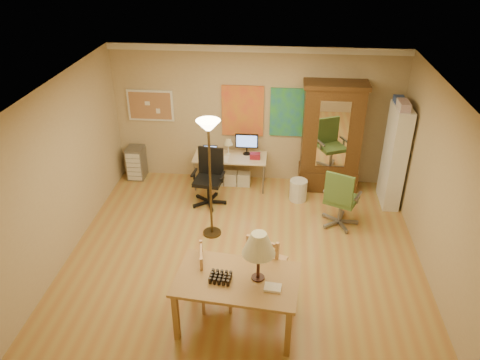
# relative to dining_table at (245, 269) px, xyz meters

# --- Properties ---
(floor) EXTENTS (5.50, 5.50, 0.00)m
(floor) POSITION_rel_dining_table_xyz_m (-0.13, 1.51, -0.91)
(floor) COLOR #AD763D
(floor) RESTS_ON ground
(crown_molding) EXTENTS (5.50, 0.08, 0.12)m
(crown_molding) POSITION_rel_dining_table_xyz_m (-0.13, 3.97, 1.73)
(crown_molding) COLOR white
(crown_molding) RESTS_ON floor
(corkboard) EXTENTS (0.90, 0.04, 0.62)m
(corkboard) POSITION_rel_dining_table_xyz_m (-2.18, 3.98, 0.59)
(corkboard) COLOR tan
(corkboard) RESTS_ON floor
(art_panel_left) EXTENTS (0.80, 0.04, 1.00)m
(art_panel_left) POSITION_rel_dining_table_xyz_m (-0.38, 3.98, 0.54)
(art_panel_left) COLOR gold
(art_panel_left) RESTS_ON floor
(art_panel_right) EXTENTS (0.75, 0.04, 0.95)m
(art_panel_right) POSITION_rel_dining_table_xyz_m (0.52, 3.98, 0.54)
(art_panel_right) COLOR teal
(art_panel_right) RESTS_ON floor
(dining_table) EXTENTS (1.61, 1.06, 1.44)m
(dining_table) POSITION_rel_dining_table_xyz_m (0.00, 0.00, 0.00)
(dining_table) COLOR brown
(dining_table) RESTS_ON floor
(ladder_chair_back) EXTENTS (0.59, 0.58, 1.02)m
(ladder_chair_back) POSITION_rel_dining_table_xyz_m (0.24, 0.64, -0.43)
(ladder_chair_back) COLOR #B67E53
(ladder_chair_back) RESTS_ON floor
(ladder_chair_left) EXTENTS (0.49, 0.50, 0.94)m
(ladder_chair_left) POSITION_rel_dining_table_xyz_m (-0.45, 0.32, -0.47)
(ladder_chair_left) COLOR #B67E53
(ladder_chair_left) RESTS_ON floor
(torchiere_lamp) EXTENTS (0.37, 0.37, 2.05)m
(torchiere_lamp) POSITION_rel_dining_table_xyz_m (-0.72, 1.96, 0.73)
(torchiere_lamp) COLOR #403119
(torchiere_lamp) RESTS_ON floor
(computer_desk) EXTENTS (1.41, 0.62, 1.07)m
(computer_desk) POSITION_rel_dining_table_xyz_m (-0.56, 3.66, -0.52)
(computer_desk) COLOR beige
(computer_desk) RESTS_ON floor
(office_chair_black) EXTENTS (0.65, 0.65, 1.06)m
(office_chair_black) POSITION_rel_dining_table_xyz_m (-0.90, 2.93, -0.63)
(office_chair_black) COLOR black
(office_chair_black) RESTS_ON floor
(office_chair_green) EXTENTS (0.67, 0.67, 1.08)m
(office_chair_green) POSITION_rel_dining_table_xyz_m (1.43, 2.42, -0.62)
(office_chair_green) COLOR slate
(office_chair_green) RESTS_ON floor
(drawer_cart) EXTENTS (0.33, 0.40, 0.66)m
(drawer_cart) POSITION_rel_dining_table_xyz_m (-2.53, 3.79, -0.58)
(drawer_cart) COLOR slate
(drawer_cart) RESTS_ON floor
(armoire) EXTENTS (1.16, 0.55, 2.13)m
(armoire) POSITION_rel_dining_table_xyz_m (1.32, 3.75, 0.02)
(armoire) COLOR #391F0F
(armoire) RESTS_ON floor
(bookshelf) EXTENTS (0.28, 0.75, 1.88)m
(bookshelf) POSITION_rel_dining_table_xyz_m (2.42, 3.31, 0.03)
(bookshelf) COLOR white
(bookshelf) RESTS_ON floor
(wastebin) EXTENTS (0.33, 0.33, 0.41)m
(wastebin) POSITION_rel_dining_table_xyz_m (0.74, 3.21, -0.70)
(wastebin) COLOR silver
(wastebin) RESTS_ON floor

